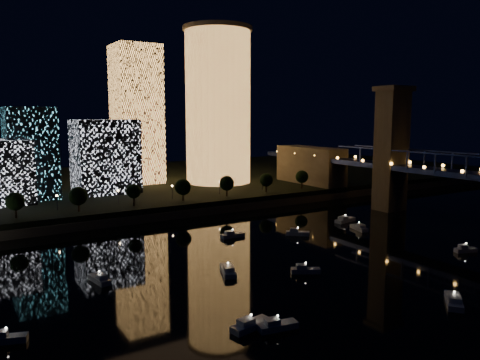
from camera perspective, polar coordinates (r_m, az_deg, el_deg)
The scene contains 9 objects.
ground at distance 122.83m, azimuth 15.42°, elevation -10.62°, with size 520.00×520.00×0.00m, color black.
far_bank at distance 256.34m, azimuth -11.65°, elevation -0.37°, with size 420.00×160.00×5.00m, color black.
seawall at distance 186.06m, azimuth -3.36°, elevation -3.60°, with size 420.00×6.00×3.00m, color #6B5E4C.
tower_cylindrical at distance 234.92m, azimuth -2.70°, elevation 9.00°, with size 34.00×34.00×76.11m.
tower_rectangular at distance 239.27m, azimuth -12.48°, elevation 7.75°, with size 21.23×21.23×67.56m, color #E59949.
midrise_blocks at distance 204.32m, azimuth -24.95°, elevation 2.06°, with size 98.25×30.97×36.80m.
motorboats at distance 124.00m, azimuth 6.52°, elevation -9.81°, with size 123.00×74.92×2.78m.
esplanade_trees at distance 176.65m, azimuth -14.35°, elevation -1.48°, with size 166.18×6.85×8.92m.
street_lamps at distance 182.81m, azimuth -14.62°, elevation -1.65°, with size 132.70×0.70×5.65m.
Camera 1 is at (-86.15, -78.76, 38.24)m, focal length 35.00 mm.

